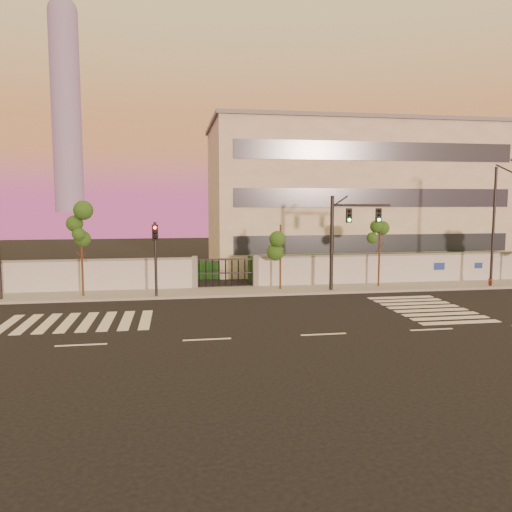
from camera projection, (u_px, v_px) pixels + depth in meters
name	position (u px, v px, depth m)	size (l,w,h in m)	color
ground	(323.00, 334.00, 21.43)	(120.00, 120.00, 0.00)	black
sidewalk	(275.00, 290.00, 31.73)	(60.00, 3.00, 0.15)	gray
perimeter_wall	(272.00, 272.00, 33.11)	(60.00, 0.36, 2.20)	#ABAEB2
hedge_row	(279.00, 270.00, 35.99)	(41.00, 4.25, 1.80)	black
institutional_building	(350.00, 197.00, 43.79)	(24.40, 12.40, 12.25)	#B3AE98
distant_skyscraper	(66.00, 101.00, 279.04)	(16.00, 16.00, 118.00)	slate
road_markings	(271.00, 316.00, 24.86)	(57.00, 7.62, 0.02)	silver
street_tree_c	(81.00, 227.00, 29.02)	(1.50, 1.19, 5.74)	#382314
street_tree_d	(281.00, 242.00, 31.56)	(1.52, 1.21, 4.25)	#382314
street_tree_e	(380.00, 238.00, 32.65)	(1.50, 1.19, 4.49)	#382314
traffic_signal_main	(344.00, 232.00, 31.25)	(3.82, 0.72, 6.06)	black
traffic_signal_secondary	(155.00, 250.00, 29.15)	(0.35, 0.34, 4.52)	black
streetlight_east	(495.00, 220.00, 32.41)	(0.50, 2.00, 8.31)	black
fire_hydrant	(490.00, 282.00, 33.06)	(0.28, 0.28, 0.75)	#B11C0B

